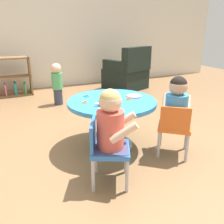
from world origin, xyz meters
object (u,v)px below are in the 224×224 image
object	(u,v)px
child_chair_right	(174,127)
craft_scissors	(115,96)
seated_child_right	(177,103)
craft_table	(112,111)
child_chair_left	(106,148)
rolling_pin	(106,102)
toddler_standing	(57,83)
bookshelf_low	(4,79)
seated_child_left	(111,122)
armchair_dark	(127,74)

from	to	relation	value
child_chair_right	craft_scissors	world-z (taller)	child_chair_right
seated_child_right	craft_table	bearing A→B (deg)	141.33
child_chair_left	child_chair_right	world-z (taller)	same
child_chair_left	craft_table	bearing A→B (deg)	61.81
craft_table	seated_child_right	distance (m)	0.65
rolling_pin	toddler_standing	bearing A→B (deg)	93.30
bookshelf_low	craft_scissors	distance (m)	2.69
bookshelf_low	rolling_pin	bearing A→B (deg)	-71.63
child_chair_left	rolling_pin	distance (m)	0.53
seated_child_right	toddler_standing	distance (m)	2.20
craft_table	rolling_pin	distance (m)	0.22
seated_child_left	toddler_standing	distance (m)	2.26
craft_scissors	seated_child_left	bearing A→B (deg)	-117.10
child_chair_right	rolling_pin	distance (m)	0.70
toddler_standing	craft_scissors	size ratio (longest dim) A/B	4.80
child_chair_left	armchair_dark	size ratio (longest dim) A/B	0.58
rolling_pin	bookshelf_low	bearing A→B (deg)	108.37
child_chair_left	bookshelf_low	xyz separation A→B (m)	(-0.70, 3.11, 0.01)
bookshelf_low	toddler_standing	bearing A→B (deg)	-48.12
armchair_dark	child_chair_right	bearing A→B (deg)	-107.76
seated_child_left	armchair_dark	distance (m)	3.14
bookshelf_low	toddler_standing	xyz separation A→B (m)	(0.78, -0.87, 0.04)
child_chair_left	seated_child_left	world-z (taller)	seated_child_left
bookshelf_low	rolling_pin	distance (m)	2.81
seated_child_right	bookshelf_low	world-z (taller)	seated_child_right
child_chair_right	craft_scissors	distance (m)	0.68
craft_table	child_chair_right	size ratio (longest dim) A/B	1.68
child_chair_left	bookshelf_low	world-z (taller)	bookshelf_low
craft_table	seated_child_left	world-z (taller)	seated_child_left
craft_table	seated_child_right	world-z (taller)	seated_child_right
child_chair_left	seated_child_left	size ratio (longest dim) A/B	1.05
rolling_pin	craft_scissors	xyz separation A→B (m)	(0.20, 0.21, -0.02)
rolling_pin	seated_child_left	bearing A→B (deg)	-107.65
child_chair_left	seated_child_right	distance (m)	0.84
toddler_standing	craft_scissors	bearing A→B (deg)	-79.27
child_chair_right	toddler_standing	world-z (taller)	toddler_standing
bookshelf_low	armchair_dark	world-z (taller)	armchair_dark
craft_scissors	child_chair_right	bearing A→B (deg)	-53.46
child_chair_right	seated_child_right	size ratio (longest dim) A/B	1.05
craft_table	armchair_dark	bearing A→B (deg)	58.99
armchair_dark	toddler_standing	bearing A→B (deg)	-162.68
child_chair_left	bookshelf_low	bearing A→B (deg)	102.72
child_chair_left	craft_scissors	distance (m)	0.78
craft_table	bookshelf_low	size ratio (longest dim) A/B	0.97
seated_child_left	seated_child_right	xyz separation A→B (m)	(0.76, 0.18, 0.00)
child_chair_left	armchair_dark	bearing A→B (deg)	59.56
craft_scissors	rolling_pin	bearing A→B (deg)	-133.14
seated_child_right	rolling_pin	distance (m)	0.67
bookshelf_low	toddler_standing	world-z (taller)	bookshelf_low
child_chair_right	bookshelf_low	size ratio (longest dim) A/B	0.58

